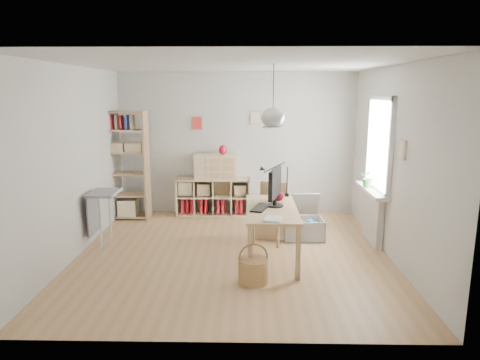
{
  "coord_description": "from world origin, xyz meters",
  "views": [
    {
      "loc": [
        0.23,
        -5.91,
        2.34
      ],
      "look_at": [
        0.1,
        0.3,
        1.05
      ],
      "focal_mm": 32.0,
      "sensor_mm": 36.0,
      "label": 1
    }
  ],
  "objects_px": {
    "tall_bookshelf": "(126,161)",
    "storage_chest": "(303,224)",
    "chair": "(271,209)",
    "desk": "(271,214)",
    "monitor": "(275,185)",
    "cube_shelf": "(212,199)",
    "drawer_chest": "(216,167)"
  },
  "relations": [
    {
      "from": "desk",
      "to": "drawer_chest",
      "type": "bearing_deg",
      "value": 113.42
    },
    {
      "from": "tall_bookshelf",
      "to": "storage_chest",
      "type": "height_order",
      "value": "tall_bookshelf"
    },
    {
      "from": "tall_bookshelf",
      "to": "storage_chest",
      "type": "bearing_deg",
      "value": -18.13
    },
    {
      "from": "cube_shelf",
      "to": "chair",
      "type": "xyz_separation_m",
      "value": [
        1.05,
        -1.5,
        0.24
      ]
    },
    {
      "from": "drawer_chest",
      "to": "chair",
      "type": "bearing_deg",
      "value": -59.17
    },
    {
      "from": "desk",
      "to": "cube_shelf",
      "type": "distance_m",
      "value": 2.48
    },
    {
      "from": "chair",
      "to": "drawer_chest",
      "type": "distance_m",
      "value": 1.81
    },
    {
      "from": "chair",
      "to": "storage_chest",
      "type": "height_order",
      "value": "chair"
    },
    {
      "from": "desk",
      "to": "monitor",
      "type": "relative_size",
      "value": 2.47
    },
    {
      "from": "cube_shelf",
      "to": "chair",
      "type": "height_order",
      "value": "chair"
    },
    {
      "from": "desk",
      "to": "drawer_chest",
      "type": "height_order",
      "value": "drawer_chest"
    },
    {
      "from": "monitor",
      "to": "drawer_chest",
      "type": "relative_size",
      "value": 0.76
    },
    {
      "from": "storage_chest",
      "to": "monitor",
      "type": "height_order",
      "value": "monitor"
    },
    {
      "from": "tall_bookshelf",
      "to": "chair",
      "type": "height_order",
      "value": "tall_bookshelf"
    },
    {
      "from": "desk",
      "to": "drawer_chest",
      "type": "xyz_separation_m",
      "value": [
        -0.95,
        2.19,
        0.29
      ]
    },
    {
      "from": "tall_bookshelf",
      "to": "monitor",
      "type": "xyz_separation_m",
      "value": [
        2.63,
        -1.87,
        -0.04
      ]
    },
    {
      "from": "storage_chest",
      "to": "cube_shelf",
      "type": "bearing_deg",
      "value": 138.08
    },
    {
      "from": "tall_bookshelf",
      "to": "chair",
      "type": "distance_m",
      "value": 2.94
    },
    {
      "from": "monitor",
      "to": "tall_bookshelf",
      "type": "bearing_deg",
      "value": 160.1
    },
    {
      "from": "drawer_chest",
      "to": "tall_bookshelf",
      "type": "bearing_deg",
      "value": -174.74
    },
    {
      "from": "cube_shelf",
      "to": "chair",
      "type": "distance_m",
      "value": 1.85
    },
    {
      "from": "monitor",
      "to": "drawer_chest",
      "type": "distance_m",
      "value": 2.33
    },
    {
      "from": "tall_bookshelf",
      "to": "drawer_chest",
      "type": "distance_m",
      "value": 1.66
    },
    {
      "from": "tall_bookshelf",
      "to": "monitor",
      "type": "bearing_deg",
      "value": -35.34
    },
    {
      "from": "storage_chest",
      "to": "monitor",
      "type": "relative_size",
      "value": 1.24
    },
    {
      "from": "cube_shelf",
      "to": "monitor",
      "type": "xyz_separation_m",
      "value": [
        1.07,
        -2.15,
        0.75
      ]
    },
    {
      "from": "desk",
      "to": "chair",
      "type": "bearing_deg",
      "value": 87.47
    },
    {
      "from": "tall_bookshelf",
      "to": "drawer_chest",
      "type": "xyz_separation_m",
      "value": [
        1.64,
        0.24,
        -0.14
      ]
    },
    {
      "from": "chair",
      "to": "drawer_chest",
      "type": "relative_size",
      "value": 1.18
    },
    {
      "from": "monitor",
      "to": "drawer_chest",
      "type": "height_order",
      "value": "monitor"
    },
    {
      "from": "tall_bookshelf",
      "to": "chair",
      "type": "bearing_deg",
      "value": -24.97
    },
    {
      "from": "chair",
      "to": "storage_chest",
      "type": "relative_size",
      "value": 1.25
    }
  ]
}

